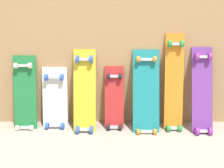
{
  "coord_description": "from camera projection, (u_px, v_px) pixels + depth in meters",
  "views": [
    {
      "loc": [
        -0.0,
        -2.49,
        1.16
      ],
      "look_at": [
        0.0,
        -0.07,
        0.42
      ],
      "focal_mm": 45.86,
      "sensor_mm": 36.0,
      "label": 1
    }
  ],
  "objects": [
    {
      "name": "skateboard_green",
      "position": [
        25.0,
        97.0,
        2.59
      ],
      "size": [
        0.2,
        0.21,
        0.73
      ],
      "color": "#1E7238",
      "rests_on": "ground"
    },
    {
      "name": "ground_plane",
      "position": [
        112.0,
        124.0,
        2.72
      ],
      "size": [
        12.0,
        12.0,
        0.0
      ],
      "primitive_type": "plane",
      "color": "#A89E8E"
    },
    {
      "name": "skateboard_orange",
      "position": [
        174.0,
        86.0,
        2.55
      ],
      "size": [
        0.17,
        0.24,
        0.92
      ],
      "color": "orange",
      "rests_on": "ground"
    },
    {
      "name": "skateboard_teal",
      "position": [
        146.0,
        95.0,
        2.54
      ],
      "size": [
        0.23,
        0.29,
        0.78
      ],
      "color": "#197A7F",
      "rests_on": "ground"
    },
    {
      "name": "skateboard_yellow",
      "position": [
        85.0,
        94.0,
        2.55
      ],
      "size": [
        0.2,
        0.28,
        0.78
      ],
      "color": "gold",
      "rests_on": "ground"
    },
    {
      "name": "skateboard_red",
      "position": [
        114.0,
        102.0,
        2.61
      ],
      "size": [
        0.17,
        0.21,
        0.63
      ],
      "color": "#B22626",
      "rests_on": "ground"
    },
    {
      "name": "skateboard_white",
      "position": [
        55.0,
        101.0,
        2.62
      ],
      "size": [
        0.23,
        0.19,
        0.61
      ],
      "color": "silver",
      "rests_on": "ground"
    },
    {
      "name": "plywood_wall_panel",
      "position": [
        112.0,
        40.0,
        2.55
      ],
      "size": [
        2.31,
        0.04,
        1.58
      ],
      "primitive_type": "cube",
      "color": "tan",
      "rests_on": "ground"
    },
    {
      "name": "skateboard_purple",
      "position": [
        202.0,
        94.0,
        2.53
      ],
      "size": [
        0.18,
        0.31,
        0.8
      ],
      "color": "#6B338C",
      "rests_on": "ground"
    }
  ]
}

